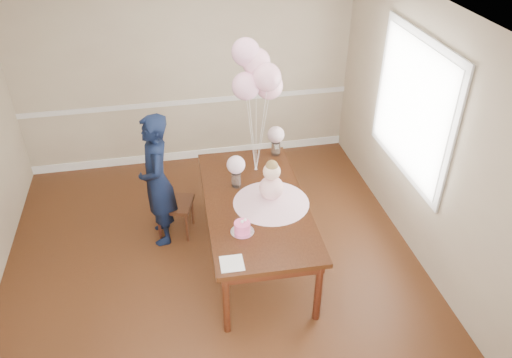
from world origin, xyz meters
The scene contains 49 objects.
floor centered at (0.00, 0.00, 0.00)m, with size 4.50×5.00×0.00m, color #381C0E.
ceiling centered at (0.00, 0.00, 2.70)m, with size 4.50×5.00×0.02m, color white.
wall_back centered at (0.00, 2.50, 1.35)m, with size 4.50×0.02×2.70m, color tan.
wall_right centered at (2.25, 0.00, 1.35)m, with size 0.02×5.00×2.70m, color tan.
chair_rail_trim centered at (0.00, 2.49, 0.90)m, with size 4.50×0.02×0.07m, color silver.
baseboard_trim centered at (0.00, 2.49, 0.06)m, with size 4.50×0.02×0.12m, color white.
window_frame centered at (2.23, 0.50, 1.55)m, with size 0.02×1.66×1.56m, color silver.
window_blinds centered at (2.21, 0.50, 1.55)m, with size 0.01×1.50×1.40m, color white.
dining_table_top centered at (0.48, 0.22, 0.75)m, with size 1.04×2.07×0.05m, color black.
table_apron centered at (0.48, 0.22, 0.67)m, with size 0.93×1.97×0.10m, color black.
table_leg_fl centered at (0.02, -0.72, 0.36)m, with size 0.07×0.07×0.73m, color black.
table_leg_fr centered at (0.89, -0.75, 0.36)m, with size 0.07×0.07×0.73m, color black.
table_leg_bl centered at (0.07, 1.19, 0.36)m, with size 0.07×0.07×0.73m, color black.
table_leg_br centered at (0.94, 1.16, 0.36)m, with size 0.07×0.07×0.73m, color black.
baby_skirt centered at (0.63, 0.16, 0.83)m, with size 0.79×0.79×0.10m, color #E1A6B8.
baby_torso centered at (0.63, 0.16, 0.96)m, with size 0.25×0.25×0.25m, color #FA9ECA.
baby_head centered at (0.63, 0.16, 1.16)m, with size 0.18×0.18×0.18m, color beige.
baby_hair centered at (0.63, 0.16, 1.22)m, with size 0.12×0.12×0.12m, color olive.
cake_platter centered at (0.26, -0.24, 0.78)m, with size 0.23×0.23×0.01m, color silver.
birthday_cake centered at (0.26, -0.24, 0.84)m, with size 0.16×0.16×0.10m, color #FF5097.
cake_flower_a centered at (0.26, -0.24, 0.91)m, with size 0.03×0.03×0.03m, color white.
cake_flower_b centered at (0.29, -0.22, 0.91)m, with size 0.03×0.03×0.03m, color white.
rose_vase_near centered at (0.33, 0.53, 0.86)m, with size 0.10×0.10×0.17m, color silver.
roses_near centered at (0.33, 0.53, 1.05)m, with size 0.20×0.20×0.20m, color silver.
rose_vase_far centered at (0.90, 1.09, 0.86)m, with size 0.10×0.10×0.17m, color white.
roses_far centered at (0.90, 1.09, 1.05)m, with size 0.20×0.20×0.20m, color beige.
napkin centered at (0.09, -0.65, 0.78)m, with size 0.21×0.21×0.01m, color white.
balloon_weight centered at (0.60, 0.79, 0.79)m, with size 0.04×0.04×0.02m, color silver.
balloon_a centered at (0.49, 0.79, 1.81)m, with size 0.29×0.29×0.29m, color #F0AACB.
balloon_b centered at (0.70, 0.73, 1.92)m, with size 0.29×0.29×0.29m, color #F6AEC8.
balloon_c centered at (0.62, 0.89, 2.02)m, with size 0.29×0.29×0.29m, color #F7AFC9.
balloon_d centered at (0.52, 0.91, 2.13)m, with size 0.29×0.29×0.29m, color #F3ACD0.
balloon_e centered at (0.76, 0.87, 1.76)m, with size 0.29×0.29×0.29m, color #FFB4CD.
balloon_ribbon_a centered at (0.55, 0.79, 1.22)m, with size 0.00×0.00×0.87m, color white.
balloon_ribbon_b centered at (0.65, 0.76, 1.28)m, with size 0.00×0.00×0.97m, color white.
balloon_ribbon_c centered at (0.61, 0.84, 1.33)m, with size 0.00×0.00×1.08m, color white.
balloon_ribbon_d centered at (0.56, 0.85, 1.38)m, with size 0.00×0.00×1.18m, color white.
balloon_ribbon_e centered at (0.68, 0.83, 1.20)m, with size 0.00×0.00×0.82m, color white.
dining_chair_seat centered at (-0.35, 0.85, 0.40)m, with size 0.39×0.39×0.04m, color #33190E.
chair_leg_fl centered at (-0.55, 0.74, 0.19)m, with size 0.04×0.04×0.38m, color #34150E.
chair_leg_fr centered at (-0.24, 0.65, 0.19)m, with size 0.04×0.04×0.38m, color #371A0F.
chair_leg_bl centered at (-0.46, 1.05, 0.19)m, with size 0.04×0.04×0.38m, color #3B1310.
chair_leg_br centered at (-0.15, 0.96, 0.19)m, with size 0.04×0.04×0.38m, color #3D1D10.
chair_back_post_l centered at (-0.57, 0.75, 0.66)m, with size 0.04×0.04×0.50m, color #35160E.
chair_back_post_r centered at (-0.47, 1.05, 0.66)m, with size 0.04×0.04×0.50m, color #3E1B10.
chair_slat_low centered at (-0.52, 0.90, 0.55)m, with size 0.03×0.36×0.04m, color #391B0F.
chair_slat_mid centered at (-0.52, 0.90, 0.70)m, with size 0.03×0.36×0.04m, color #351A0E.
chair_slat_top centered at (-0.52, 0.90, 0.84)m, with size 0.03×0.36×0.04m, color #3C1710.
woman centered at (-0.51, 0.79, 0.79)m, with size 0.57×0.38×1.58m, color black.
Camera 1 is at (-0.34, -3.86, 3.86)m, focal length 35.00 mm.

